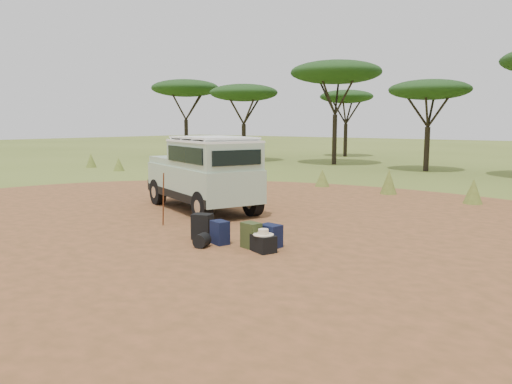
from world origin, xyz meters
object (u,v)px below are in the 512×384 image
Objects in this scene: walking_staff at (163,200)px; duffel_navy at (270,236)px; backpack_navy at (220,233)px; hard_case at (263,243)px; backpack_olive at (251,235)px; safari_vehicle at (204,175)px; backpack_black at (202,227)px.

walking_staff is 2.89× the size of duffel_navy.
backpack_navy is 1.03× the size of hard_case.
backpack_navy is (2.31, -0.47, -0.43)m from walking_staff.
walking_staff is 3.48m from hard_case.
backpack_olive is at bearing -125.41° from duffel_navy.
backpack_black is (2.53, -2.66, -0.76)m from safari_vehicle.
backpack_navy is 1.05× the size of duffel_navy.
hard_case is at bearing -1.45° from backpack_olive.
safari_vehicle is 8.87× the size of backpack_olive.
backpack_black reaches higher than hard_case.
backpack_black is 1.20× the size of duffel_navy.
duffel_navy is at bearing 126.05° from hard_case.
duffel_navy is at bearing 59.74° from backpack_olive.
walking_staff is 2.39m from backpack_navy.
duffel_navy reaches higher than hard_case.
safari_vehicle reaches higher than hard_case.
backpack_olive is at bearing -172.63° from hard_case.
walking_staff is at bearing -175.14° from backpack_navy.
backpack_olive is (1.33, 0.06, -0.02)m from backpack_black.
backpack_navy is at bearing -156.89° from hard_case.
backpack_black is 1.07× the size of backpack_olive.
safari_vehicle is at bearing 52.02° from walking_staff.
hard_case is at bearing -12.02° from safari_vehicle.
safari_vehicle is at bearing 155.06° from backpack_navy.
backpack_navy is at bearing -25.74° from backpack_black.
backpack_black is at bearing -171.65° from backpack_navy.
duffel_navy is 0.98× the size of hard_case.
duffel_navy is at bearing -4.75° from backpack_black.
duffel_navy is (4.12, -2.30, -0.81)m from safari_vehicle.
safari_vehicle is 9.73× the size of hard_case.
backpack_black is at bearing -70.40° from walking_staff.
walking_staff is 2.58× the size of backpack_olive.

